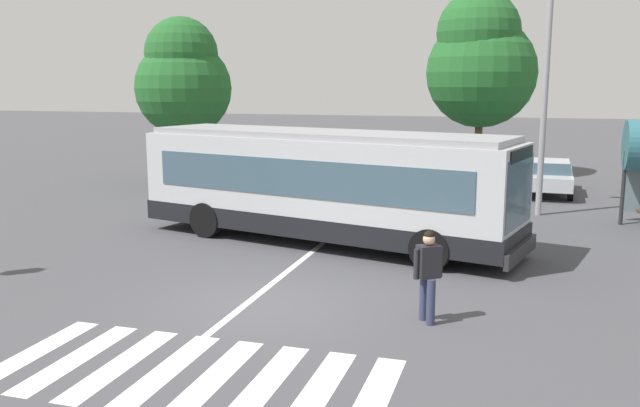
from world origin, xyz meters
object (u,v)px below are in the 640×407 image
Objects in this scene: parked_car_charcoal at (416,170)px; background_tree_right at (480,61)px; parked_car_white at (352,167)px; pedestrian_crossing_street at (428,271)px; twin_arm_street_lamp at (549,32)px; parked_car_silver at (548,175)px; city_transit_bus at (324,185)px; background_tree_left at (183,78)px; parked_car_teal at (480,174)px.

background_tree_right reaches higher than parked_car_charcoal.
parked_car_charcoal is at bearing -4.54° from parked_car_white.
pedestrian_crossing_street is 0.38× the size of parked_car_charcoal.
parked_car_silver is at bearing 84.74° from twin_arm_street_lamp.
pedestrian_crossing_street is 12.51m from twin_arm_street_lamp.
twin_arm_street_lamp is at bearing 45.09° from city_transit_bus.
background_tree_right is (12.16, 6.23, 0.82)m from background_tree_left.
parked_car_silver is at bearing 1.63° from parked_car_charcoal.
city_transit_bus is 13.19m from background_tree_left.
parked_car_white is 0.52× the size of background_tree_right.
background_tree_right reaches higher than city_transit_bus.
pedestrian_crossing_street is 0.20× the size of background_tree_right.
background_tree_right reaches higher than parked_car_white.
pedestrian_crossing_street is at bearing -49.07° from background_tree_left.
background_tree_right is at bearing 95.20° from parked_car_teal.
background_tree_left is at bearing -174.98° from parked_car_silver.
parked_car_charcoal is at bearing 6.78° from background_tree_left.
pedestrian_crossing_street is 0.38× the size of parked_car_white.
background_tree_left is at bearing -168.92° from parked_car_white.
twin_arm_street_lamp reaches higher than parked_car_charcoal.
pedestrian_crossing_street reaches higher than parked_car_charcoal.
parked_car_teal is (-0.03, 15.54, -0.20)m from pedestrian_crossing_street.
pedestrian_crossing_street is at bearing -56.73° from city_transit_bus.
parked_car_charcoal is at bearing 136.77° from twin_arm_street_lamp.
twin_arm_street_lamp is (7.61, -4.75, 5.18)m from parked_car_white.
twin_arm_street_lamp is at bearing -43.23° from parked_car_charcoal.
background_tree_right is at bearing 27.12° from background_tree_left.
parked_car_silver is 7.40m from background_tree_right.
pedestrian_crossing_street is 19.66m from background_tree_left.
parked_car_silver is 0.53× the size of background_tree_right.
pedestrian_crossing_street is (3.60, -5.49, -0.62)m from city_transit_bus.
parked_car_teal is at bearing -5.48° from parked_car_charcoal.
parked_car_silver is at bearing -57.58° from background_tree_right.
parked_car_white is at bearing 148.05° from twin_arm_street_lamp.
background_tree_right is (-2.67, 9.56, -0.57)m from twin_arm_street_lamp.
background_tree_right is (-0.48, 5.29, 4.61)m from parked_car_teal.
parked_car_white and parked_car_charcoal have the same top height.
city_transit_bus reaches higher than parked_car_charcoal.
pedestrian_crossing_street reaches higher than parked_car_white.
parked_car_white is 0.99× the size of parked_car_charcoal.
twin_arm_street_lamp is 1.35× the size of background_tree_left.
parked_car_white is 0.98× the size of parked_car_silver.
parked_car_charcoal is (0.95, 10.31, -0.82)m from city_transit_bus.
parked_car_charcoal is 5.25m from parked_car_silver.
city_transit_bus is 10.72m from parked_car_white.
city_transit_bus is at bearing -80.05° from parked_car_white.
parked_car_charcoal is 10.77m from background_tree_left.
parked_car_teal is at bearing -84.80° from background_tree_right.
parked_car_silver is 15.78m from background_tree_left.
background_tree_left reaches higher than pedestrian_crossing_street.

